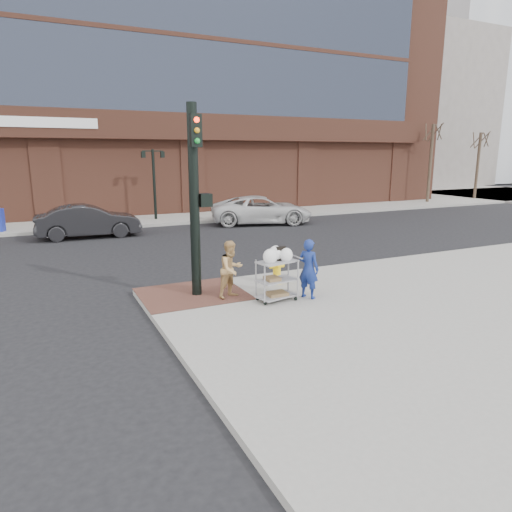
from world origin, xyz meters
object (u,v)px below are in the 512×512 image
traffic_signal_pole (195,196)px  sedan_dark (88,221)px  pedestrian_tan (231,269)px  lamp_post (154,176)px  fire_hydrant (277,267)px  minivan_white (261,210)px  woman_blue (308,269)px  utility_cart (277,276)px

traffic_signal_pole → sedan_dark: 11.66m
pedestrian_tan → lamp_post: bearing=62.7°
fire_hydrant → pedestrian_tan: bearing=-159.0°
traffic_signal_pole → minivan_white: bearing=56.8°
pedestrian_tan → woman_blue: bearing=-48.0°
sedan_dark → lamp_post: bearing=-44.7°
sedan_dark → minivan_white: 9.33m
woman_blue → pedestrian_tan: size_ratio=1.04×
lamp_post → fire_hydrant: 15.29m
lamp_post → pedestrian_tan: 16.01m
minivan_white → fire_hydrant: 12.78m
traffic_signal_pole → minivan_white: traffic_signal_pole is taller
lamp_post → traffic_signal_pole: size_ratio=0.80×
minivan_white → utility_cart: (-5.99, -13.09, 0.01)m
sedan_dark → minivan_white: (9.32, 0.37, 0.01)m
minivan_white → traffic_signal_pole: bearing=164.0°
fire_hydrant → traffic_signal_pole: bearing=-178.5°
lamp_post → pedestrian_tan: size_ratio=2.62×
minivan_white → pedestrian_tan: bearing=167.8°
woman_blue → sedan_dark: woman_blue is taller
pedestrian_tan → fire_hydrant: bearing=-0.1°
sedan_dark → minivan_white: bearing=-85.7°
lamp_post → utility_cart: size_ratio=2.80×
sedan_dark → fire_hydrant: 12.02m
pedestrian_tan → sedan_dark: (-2.37, 11.96, -0.14)m
woman_blue → lamp_post: bearing=-29.0°
lamp_post → utility_cart: 16.71m
pedestrian_tan → fire_hydrant: (1.72, 0.66, -0.27)m
pedestrian_tan → minivan_white: 14.15m
pedestrian_tan → fire_hydrant: pedestrian_tan is taller
traffic_signal_pole → woman_blue: size_ratio=3.15×
pedestrian_tan → utility_cart: pedestrian_tan is taller
pedestrian_tan → utility_cart: size_ratio=1.07×
traffic_signal_pole → fire_hydrant: traffic_signal_pole is taller
traffic_signal_pole → pedestrian_tan: 2.14m
woman_blue → fire_hydrant: (-0.09, 1.58, -0.30)m
woman_blue → sedan_dark: (-4.18, 12.88, -0.16)m
pedestrian_tan → minivan_white: pedestrian_tan is taller
pedestrian_tan → utility_cart: 1.23m
woman_blue → minivan_white: (5.14, 13.24, -0.16)m
traffic_signal_pole → utility_cart: size_ratio=3.50×
utility_cart → fire_hydrant: size_ratio=1.47×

